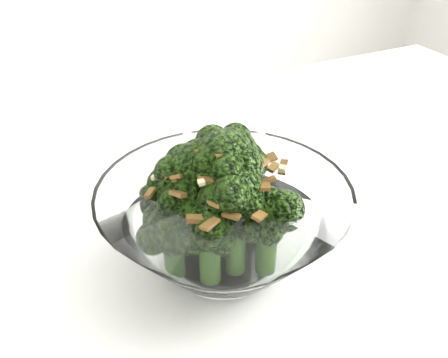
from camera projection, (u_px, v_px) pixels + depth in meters
name	position (u px, v px, depth m)	size (l,w,h in m)	color
table	(258.00, 281.00, 0.56)	(1.25, 0.87, 0.75)	white
broccoli_dish	(223.00, 217.00, 0.45)	(0.23, 0.23, 0.14)	white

